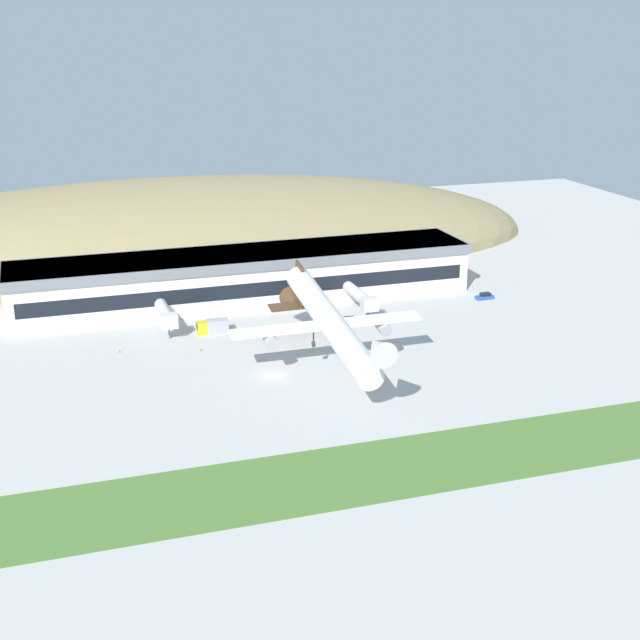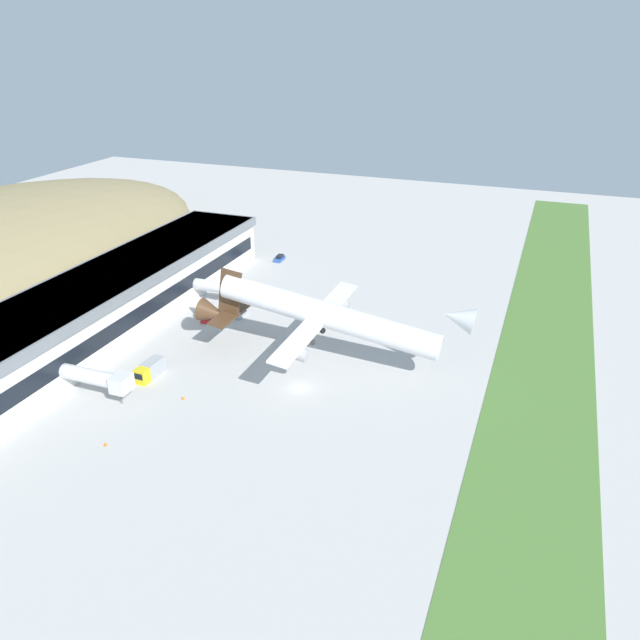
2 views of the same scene
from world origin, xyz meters
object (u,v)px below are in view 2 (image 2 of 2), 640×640
(cargo_airplane, at_px, (323,316))
(fuel_truck, at_px, (150,370))
(jetway_0, at_px, (99,378))
(traffic_cone_1, at_px, (105,444))
(service_car_2, at_px, (240,314))
(terminal_building, at_px, (98,304))
(service_car_1, at_px, (280,258))
(service_car_0, at_px, (208,317))
(traffic_cone_0, at_px, (183,397))
(jetway_1, at_px, (228,289))

(cargo_airplane, bearing_deg, fuel_truck, 121.16)
(jetway_0, height_order, traffic_cone_1, jetway_0)
(service_car_2, relative_size, fuel_truck, 0.62)
(terminal_building, height_order, service_car_1, terminal_building)
(service_car_0, distance_m, traffic_cone_1, 45.54)
(jetway_0, height_order, traffic_cone_0, jetway_0)
(cargo_airplane, relative_size, traffic_cone_0, 92.02)
(jetway_0, xyz_separation_m, traffic_cone_1, (-10.62, -8.81, -3.71))
(jetway_0, distance_m, fuel_truck, 10.08)
(service_car_0, bearing_deg, service_car_1, 1.67)
(traffic_cone_1, bearing_deg, service_car_1, 6.23)
(fuel_truck, bearing_deg, terminal_building, 59.58)
(terminal_building, height_order, fuel_truck, terminal_building)
(service_car_1, bearing_deg, traffic_cone_1, -173.77)
(fuel_truck, bearing_deg, service_car_1, 3.21)
(jetway_0, bearing_deg, traffic_cone_1, -140.30)
(service_car_1, bearing_deg, terminal_building, 163.54)
(cargo_airplane, height_order, service_car_1, cargo_airplane)
(fuel_truck, relative_size, traffic_cone_1, 11.43)
(jetway_1, xyz_separation_m, traffic_cone_0, (-38.13, -11.69, -3.71))
(fuel_truck, distance_m, traffic_cone_0, 10.56)
(traffic_cone_0, bearing_deg, fuel_truck, 65.25)
(terminal_building, relative_size, cargo_airplane, 1.99)
(terminal_building, distance_m, service_car_0, 22.57)
(traffic_cone_1, bearing_deg, jetway_1, 8.25)
(jetway_1, xyz_separation_m, service_car_1, (31.57, 1.52, -3.37))
(jetway_1, bearing_deg, terminal_building, 141.93)
(terminal_building, xyz_separation_m, fuel_truck, (-11.49, -19.57, -5.20))
(fuel_truck, height_order, traffic_cone_0, fuel_truck)
(service_car_2, relative_size, traffic_cone_0, 7.11)
(terminal_building, distance_m, service_car_2, 29.33)
(jetway_0, height_order, jetway_1, same)
(terminal_building, xyz_separation_m, service_car_2, (17.63, -22.66, -5.98))
(cargo_airplane, xyz_separation_m, fuel_truck, (-16.39, 27.10, -8.14))
(cargo_airplane, height_order, fuel_truck, cargo_airplane)
(cargo_airplane, height_order, traffic_cone_1, cargo_airplane)
(jetway_1, height_order, traffic_cone_1, jetway_1)
(jetway_0, bearing_deg, traffic_cone_0, -69.37)
(traffic_cone_0, bearing_deg, service_car_0, 22.26)
(jetway_0, xyz_separation_m, cargo_airplane, (25.58, -30.29, 5.54))
(traffic_cone_1, bearing_deg, terminal_building, 38.83)
(terminal_building, bearing_deg, service_car_0, -51.66)
(traffic_cone_0, relative_size, traffic_cone_1, 1.00)
(terminal_building, distance_m, jetway_1, 28.37)
(service_car_1, height_order, fuel_truck, fuel_truck)
(service_car_1, bearing_deg, cargo_airplane, -147.83)
(jetway_0, bearing_deg, jetway_1, -1.40)
(jetway_1, height_order, service_car_1, jetway_1)
(terminal_building, distance_m, cargo_airplane, 47.02)
(cargo_airplane, relative_size, service_car_2, 12.93)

